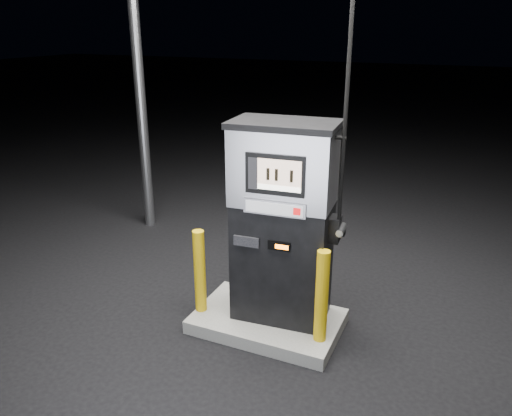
% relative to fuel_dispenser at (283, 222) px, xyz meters
% --- Properties ---
extents(ground, '(80.00, 80.00, 0.00)m').
position_rel_fuel_dispenser_xyz_m(ground, '(-0.13, -0.10, -1.26)').
color(ground, black).
rests_on(ground, ground).
extents(pump_island, '(1.60, 1.00, 0.15)m').
position_rel_fuel_dispenser_xyz_m(pump_island, '(-0.13, -0.10, -1.19)').
color(pump_island, slate).
rests_on(pump_island, ground).
extents(fuel_dispenser, '(1.22, 0.73, 4.50)m').
position_rel_fuel_dispenser_xyz_m(fuel_dispenser, '(0.00, 0.00, 0.00)').
color(fuel_dispenser, black).
rests_on(fuel_dispenser, pump_island).
extents(bollard_left, '(0.13, 0.13, 0.97)m').
position_rel_fuel_dispenser_xyz_m(bollard_left, '(-0.87, -0.29, -0.63)').
color(bollard_left, gold).
rests_on(bollard_left, pump_island).
extents(bollard_right, '(0.13, 0.13, 1.00)m').
position_rel_fuel_dispenser_xyz_m(bollard_right, '(0.54, -0.28, -0.61)').
color(bollard_right, gold).
rests_on(bollard_right, pump_island).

